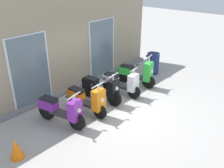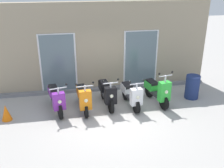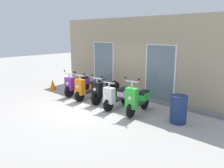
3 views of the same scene
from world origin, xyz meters
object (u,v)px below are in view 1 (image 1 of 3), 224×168
Objects in this scene: scooter_black at (101,88)px; trash_bin at (153,63)px; scooter_green at (137,73)px; scooter_purple at (61,110)px; scooter_orange at (87,99)px; traffic_cone at (16,149)px; scooter_white at (121,83)px.

scooter_black is 1.83× the size of trash_bin.
scooter_purple is at bearing 178.97° from scooter_green.
scooter_black reaches higher than scooter_purple.
scooter_green is at bearing -5.13° from scooter_black.
scooter_orange is at bearing -166.73° from scooter_black.
scooter_orange is 2.59m from scooter_green.
trash_bin is 6.47m from traffic_cone.
scooter_green reaches higher than traffic_cone.
scooter_black is at bearing 174.87° from scooter_green.
scooter_green is (2.59, 0.04, 0.02)m from scooter_orange.
scooter_white is 1.73× the size of trash_bin.
scooter_green is 2.93× the size of traffic_cone.
traffic_cone is at bearing -172.91° from scooter_black.
scooter_orange is at bearing -6.31° from scooter_purple.
scooter_black is at bearing 3.20° from scooter_purple.
scooter_green is 1.75× the size of trash_bin.
scooter_purple is at bearing 173.69° from scooter_orange.
scooter_orange reaches higher than scooter_white.
scooter_white reaches higher than trash_bin.
trash_bin is at bearing 1.79° from scooter_purple.
scooter_white is at bearing -178.64° from scooter_green.
scooter_white is at bearing -12.55° from scooter_black.
scooter_purple is at bearing 11.33° from traffic_cone.
traffic_cone is (-3.27, -0.41, -0.22)m from scooter_black.
scooter_purple is 1.05× the size of scooter_orange.
traffic_cone is at bearing -175.04° from scooter_orange.
scooter_green is (0.95, 0.02, 0.06)m from scooter_white.
scooter_green is (1.76, -0.16, 0.02)m from scooter_black.
scooter_black is 1.05× the size of scooter_green.
scooter_white is 4.09m from traffic_cone.
scooter_purple is 2.53m from scooter_white.
scooter_green reaches higher than scooter_black.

